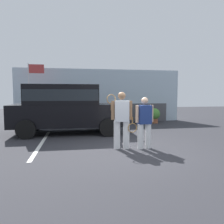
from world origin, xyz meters
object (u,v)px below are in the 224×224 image
Objects in this scene: tennis_player_woman at (144,122)px; parked_suv at (66,106)px; tennis_player_man at (122,119)px; flag_pole at (32,83)px; potted_plant_secondary at (154,115)px; potted_plant_by_porch at (141,117)px.

parked_suv is at bearing -58.68° from tennis_player_woman.
tennis_player_man is 6.55m from flag_pole.
potted_plant_secondary is at bearing 27.52° from parked_suv.
potted_plant_secondary is 0.27× the size of flag_pole.
potted_plant_by_porch is 0.79× the size of potted_plant_secondary.
potted_plant_by_porch is 0.86m from potted_plant_secondary.
flag_pole reaches higher than tennis_player_woman.
flag_pole is (-5.80, 0.13, 1.85)m from potted_plant_by_porch.
tennis_player_woman reaches higher than potted_plant_by_porch.
parked_suv is 1.43× the size of flag_pole.
potted_plant_by_porch is at bearing 30.58° from parked_suv.
flag_pole is (-4.20, 5.47, 1.42)m from tennis_player_woman.
flag_pole reaches higher than potted_plant_secondary.
tennis_player_woman is 0.49× the size of flag_pole.
potted_plant_secondary is at bearing -121.35° from tennis_player_woman.
tennis_player_woman is at bearing -50.62° from parked_suv.
parked_suv reaches higher than potted_plant_secondary.
parked_suv reaches higher than potted_plant_by_porch.
tennis_player_man is 0.70m from tennis_player_woman.
tennis_player_man is 1.10× the size of tennis_player_woman.
potted_plant_secondary is (3.14, 5.38, -0.43)m from tennis_player_man.
tennis_player_man reaches higher than tennis_player_woman.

